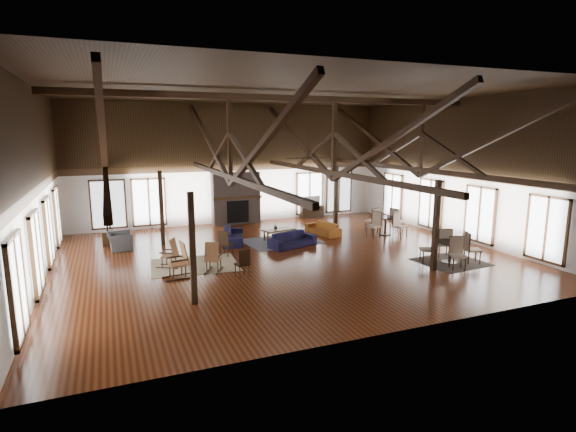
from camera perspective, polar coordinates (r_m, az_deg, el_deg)
name	(u,v)px	position (r m, az deg, el deg)	size (l,w,h in m)	color
floor	(284,256)	(16.88, -0.45, -5.11)	(16.00, 16.00, 0.00)	maroon
ceiling	(284,91)	(16.31, -0.49, 15.63)	(16.00, 14.00, 0.02)	black
wall_back	(233,164)	(22.96, -6.94, 6.59)	(16.00, 0.02, 6.00)	white
wall_front	(401,205)	(10.19, 14.15, 1.42)	(16.00, 0.02, 6.00)	white
wall_left	(34,186)	(15.33, -29.56, 3.34)	(0.02, 14.00, 6.00)	white
wall_right	(458,169)	(20.64, 20.77, 5.55)	(0.02, 14.00, 6.00)	white
roof_truss	(284,148)	(16.26, -0.47, 8.69)	(15.60, 14.07, 3.14)	black
post_grid	(284,216)	(16.53, -0.46, -0.02)	(8.16, 7.16, 3.05)	black
fireplace	(236,198)	(22.82, -6.63, 2.25)	(2.50, 0.69, 2.60)	#67574F
ceiling_fan	(309,157)	(15.55, 2.62, 7.50)	(1.60, 1.60, 0.75)	black
sofa_navy_front	(292,240)	(18.20, 0.56, -3.01)	(1.99, 0.78, 0.58)	black
sofa_navy_left	(233,236)	(18.96, -6.97, -2.49)	(0.81, 2.07, 0.61)	#131233
sofa_orange	(323,228)	(20.46, 4.46, -1.56)	(0.73, 1.87, 0.55)	#9E571E
coffee_table	(278,230)	(19.14, -1.23, -1.83)	(1.46, 0.98, 0.51)	brown
vase	(276,227)	(19.14, -1.59, -1.39)	(0.17, 0.17, 0.17)	#B2B2B2
armchair	(120,241)	(18.93, -20.60, -3.02)	(0.91, 1.04, 0.67)	#333336
side_table_lamp	(108,235)	(19.80, -21.90, -2.26)	(0.44, 0.44, 1.13)	black
rocking_chair_a	(171,254)	(15.90, -14.60, -4.66)	(0.89, 0.76, 1.02)	#9B673A
rocking_chair_b	(213,258)	(15.07, -9.54, -5.27)	(0.77, 0.91, 1.04)	#9B673A
rocking_chair_c	(181,261)	(14.70, -13.48, -5.57)	(0.96, 0.60, 1.17)	#9B673A
side_chair_a	(225,241)	(16.91, -8.04, -3.22)	(0.58, 0.58, 0.97)	black
side_chair_b	(243,261)	(14.36, -5.71, -5.74)	(0.46, 0.46, 0.93)	black
cafe_table_near	(450,248)	(16.89, 19.91, -3.83)	(2.11, 2.11, 1.09)	black
cafe_table_far	(386,222)	(20.73, 12.28, -0.80)	(2.20, 2.20, 1.12)	black
cup_near	(451,240)	(16.77, 20.00, -2.91)	(0.13, 0.13, 0.10)	#B2B2B2
cup_far	(388,216)	(20.67, 12.59, 0.00)	(0.13, 0.13, 0.10)	#B2B2B2
tv_console	(311,211)	(24.50, 2.98, 0.58)	(1.27, 0.48, 0.63)	black
television	(311,201)	(24.40, 2.96, 1.94)	(0.95, 0.12, 0.54)	#B2B2B2
rug_tan	(195,265)	(16.10, -11.77, -6.10)	(2.94, 2.31, 0.01)	#C6AE89
rug_navy	(281,241)	(19.09, -0.92, -3.24)	(3.02, 2.26, 0.01)	#1B254D
rug_dark	(451,262)	(17.14, 19.97, -5.50)	(2.20, 2.00, 0.01)	black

